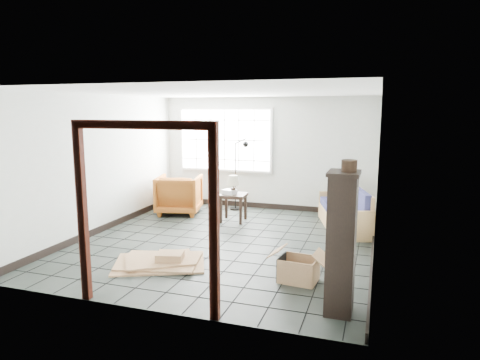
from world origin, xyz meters
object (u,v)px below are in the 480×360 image
(futon_sofa, at_px, (347,213))
(armchair, at_px, (179,192))
(side_table, at_px, (233,199))
(tall_shelf, at_px, (341,242))

(futon_sofa, xyz_separation_m, armchair, (-3.67, 0.07, 0.18))
(side_table, bearing_deg, futon_sofa, 4.82)
(futon_sofa, bearing_deg, tall_shelf, -103.26)
(futon_sofa, relative_size, armchair, 2.08)
(side_table, height_order, tall_shelf, tall_shelf)
(futon_sofa, distance_m, side_table, 2.31)
(side_table, bearing_deg, armchair, 169.00)
(tall_shelf, bearing_deg, side_table, 126.40)
(futon_sofa, bearing_deg, side_table, 168.50)
(armchair, bearing_deg, tall_shelf, 122.25)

